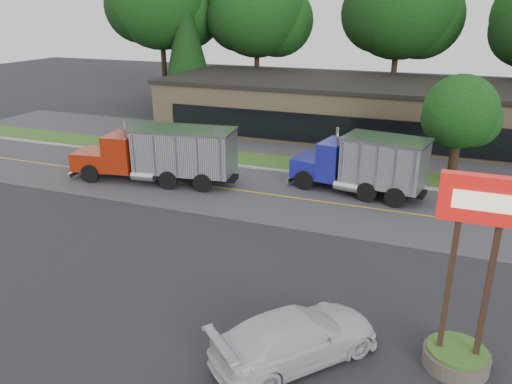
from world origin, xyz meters
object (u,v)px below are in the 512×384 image
at_px(rally_car, 296,336).
at_px(dump_truck_blue, 366,163).
at_px(dump_truck_red, 163,153).
at_px(bilo_sign, 464,307).

bearing_deg(rally_car, dump_truck_blue, -48.08).
relative_size(dump_truck_red, rally_car, 1.94).
xyz_separation_m(dump_truck_red, rally_car, (12.20, -12.66, -1.04)).
distance_m(dump_truck_red, dump_truck_blue, 11.86).
bearing_deg(rally_car, dump_truck_red, -6.36).
height_order(bilo_sign, dump_truck_blue, bilo_sign).
bearing_deg(dump_truck_red, dump_truck_blue, -176.39).
bearing_deg(bilo_sign, rally_car, -162.84).
bearing_deg(dump_truck_blue, dump_truck_red, 21.50).
xyz_separation_m(bilo_sign, dump_truck_red, (-16.71, 11.27, -0.21)).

